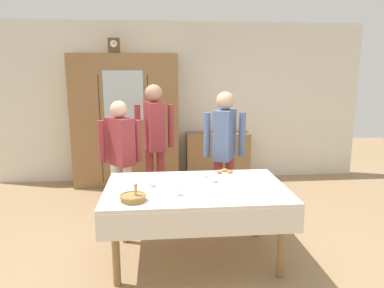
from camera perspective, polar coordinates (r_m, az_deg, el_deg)
name	(u,v)px	position (r m, az deg, el deg)	size (l,w,h in m)	color
ground_plane	(194,248)	(4.08, 0.27, -16.22)	(12.00, 12.00, 0.00)	#997A56
back_wall	(179,103)	(6.27, -2.07, 6.59)	(6.40, 0.10, 2.70)	silver
dining_table	(196,197)	(3.59, 0.65, -8.39)	(1.79, 1.12, 0.77)	olive
wall_cabinet	(126,121)	(6.02, -10.49, 3.62)	(1.72, 0.46, 2.16)	olive
mantel_clock	(114,46)	(5.99, -12.29, 15.02)	(0.18, 0.11, 0.24)	brown
bookshelf_low	(218,157)	(6.25, 4.09, -2.05)	(1.08, 0.35, 0.85)	olive
book_stack	(218,131)	(6.16, 4.15, 2.00)	(0.17, 0.21, 0.05)	#99332D
tea_cup_far_right	(212,180)	(3.70, 3.26, -5.81)	(0.13, 0.13, 0.06)	white
tea_cup_front_edge	(203,175)	(3.87, 1.77, -4.97)	(0.13, 0.13, 0.06)	white
tea_cup_near_right	(177,193)	(3.33, -2.38, -7.80)	(0.13, 0.13, 0.06)	white
tea_cup_mid_left	(150,184)	(3.59, -6.65, -6.41)	(0.13, 0.13, 0.06)	silver
bread_basket	(133,197)	(3.25, -9.37, -8.34)	(0.24, 0.24, 0.16)	#9E7542
pastry_plate	(224,173)	(4.02, 5.18, -4.59)	(0.28, 0.28, 0.05)	white
spoon_mid_right	(139,182)	(3.77, -8.42, -5.96)	(0.12, 0.02, 0.01)	silver
spoon_far_right	(145,176)	(3.97, -7.44, -5.01)	(0.12, 0.02, 0.01)	silver
spoon_far_left	(192,189)	(3.52, -0.05, -7.10)	(0.12, 0.02, 0.01)	silver
person_by_cabinet	(155,135)	(4.83, -5.98, 1.49)	(0.52, 0.40, 1.73)	#933338
person_beside_shelf	(224,144)	(4.46, 5.17, 0.00)	(0.52, 0.41, 1.66)	#933338
person_behind_table_right	(120,151)	(4.48, -11.32, -1.07)	(0.52, 0.40, 1.55)	silver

